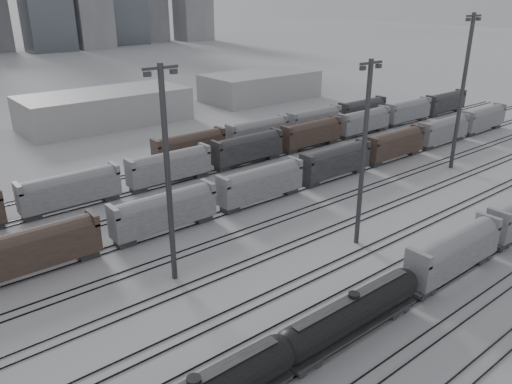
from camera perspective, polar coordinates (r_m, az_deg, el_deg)
ground at (r=54.40m, az=16.14°, el=-13.41°), size 900.00×900.00×0.00m
tracks at (r=63.96m, az=3.32°, el=-6.72°), size 220.00×71.50×0.16m
tank_car_b at (r=48.98m, az=10.95°, el=-13.42°), size 18.66×3.11×4.61m
hopper_car_a at (r=61.40m, az=21.71°, el=-6.22°), size 15.17×3.01×5.43m
light_mast_b at (r=53.62m, az=-10.07°, el=2.17°), size 3.88×0.62×24.28m
light_mast_c at (r=62.69m, az=12.21°, el=4.55°), size 3.78×0.60×23.60m
light_mast_d at (r=97.35m, az=22.54°, el=10.75°), size 4.41×0.71×27.56m
bg_string_near at (r=77.55m, az=0.56°, el=0.81°), size 151.00×3.00×5.60m
bg_string_mid at (r=95.27m, az=-0.94°, el=4.85°), size 151.00×3.00×5.60m
bg_string_far at (r=112.08m, az=3.60°, el=7.42°), size 66.00×3.00×5.60m
warehouse_mid at (r=130.87m, az=-16.82°, el=9.18°), size 40.00×18.00×8.00m
warehouse_right at (r=156.36m, az=0.53°, el=12.03°), size 35.00×18.00×8.00m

